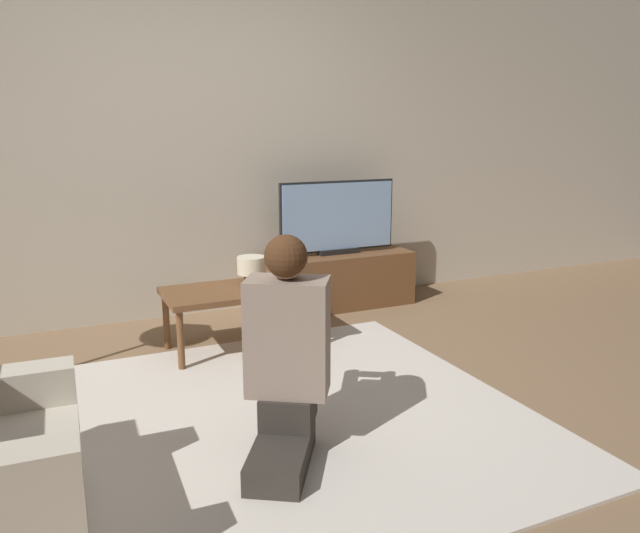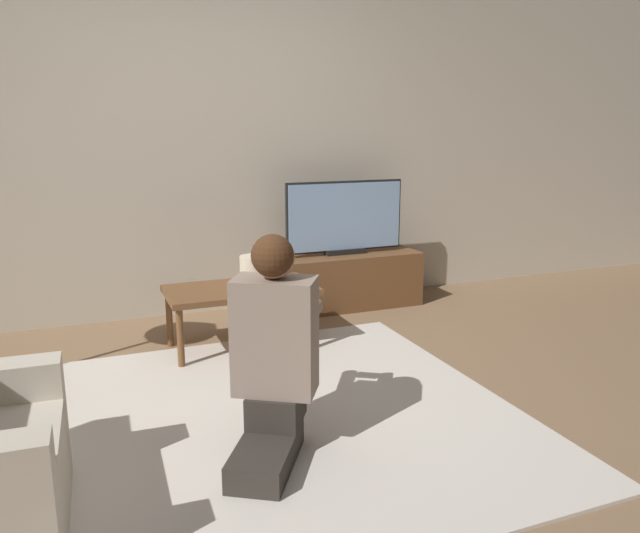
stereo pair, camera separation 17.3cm
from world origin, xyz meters
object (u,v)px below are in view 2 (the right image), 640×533
Objects in this scene: coffee_table at (241,294)px; table_lamp at (254,266)px; tv at (345,217)px; person_kneeling at (274,350)px.

table_lamp is at bearing 38.26° from coffee_table.
tv is 1.20m from coffee_table.
tv is 1.03m from table_lamp.
tv is 5.19× the size of table_lamp.
tv reaches higher than person_kneeling.
person_kneeling is at bearing -98.67° from coffee_table.
coffee_table is at bearing -148.03° from tv.
tv is 2.24m from person_kneeling.
person_kneeling is (-1.17, -1.90, -0.24)m from tv.
coffee_table is 0.20m from table_lamp.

